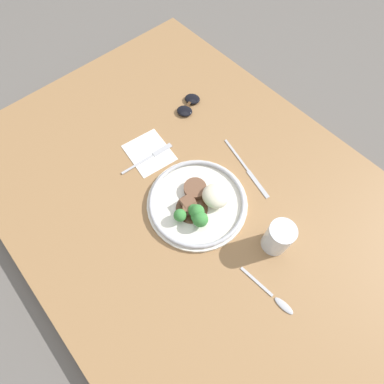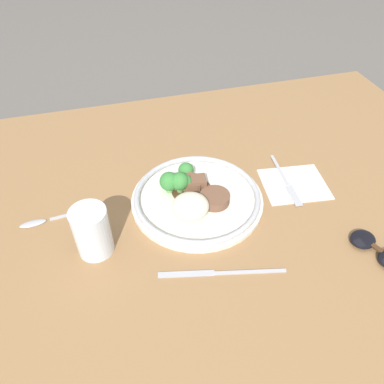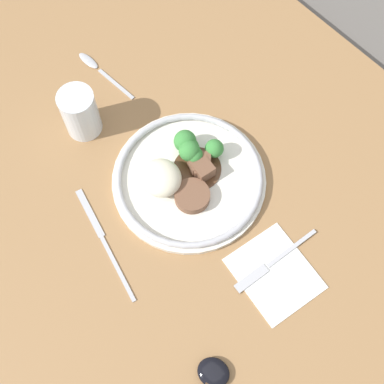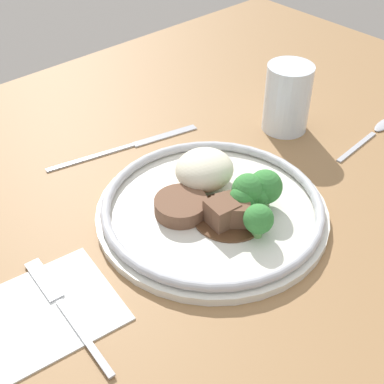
{
  "view_description": "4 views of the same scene",
  "coord_description": "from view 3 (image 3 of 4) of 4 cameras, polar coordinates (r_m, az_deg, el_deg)",
  "views": [
    {
      "loc": [
        0.29,
        -0.26,
        0.8
      ],
      "look_at": [
        0.01,
        -0.01,
        0.07
      ],
      "focal_mm": 28.0,
      "sensor_mm": 36.0,
      "label": 1
    },
    {
      "loc": [
        0.2,
        0.53,
        0.6
      ],
      "look_at": [
        0.05,
        -0.01,
        0.07
      ],
      "focal_mm": 35.0,
      "sensor_mm": 36.0,
      "label": 2
    },
    {
      "loc": [
        -0.27,
        0.25,
        0.92
      ],
      "look_at": [
        0.01,
        0.0,
        0.07
      ],
      "focal_mm": 50.0,
      "sensor_mm": 36.0,
      "label": 3
    },
    {
      "loc": [
        -0.3,
        -0.36,
        0.47
      ],
      "look_at": [
        0.02,
        -0.0,
        0.08
      ],
      "focal_mm": 50.0,
      "sensor_mm": 36.0,
      "label": 4
    }
  ],
  "objects": [
    {
      "name": "spoon",
      "position": [
        1.11,
        -10.29,
        13.05
      ],
      "size": [
        0.16,
        0.03,
        0.01
      ],
      "rotation": [
        0.0,
        0.0,
        0.08
      ],
      "color": "#ADADB2",
      "rests_on": "dining_table"
    },
    {
      "name": "napkin",
      "position": [
        0.92,
        8.8,
        -8.58
      ],
      "size": [
        0.15,
        0.13,
        0.0
      ],
      "color": "white",
      "rests_on": "dining_table"
    },
    {
      "name": "ground_plane",
      "position": [
        0.99,
        0.49,
        -1.87
      ],
      "size": [
        8.0,
        8.0,
        0.0
      ],
      "primitive_type": "plane",
      "color": "#5B5651"
    },
    {
      "name": "dining_table",
      "position": [
        0.97,
        0.5,
        -1.4
      ],
      "size": [
        1.29,
        0.94,
        0.04
      ],
      "color": "olive",
      "rests_on": "ground"
    },
    {
      "name": "fork",
      "position": [
        0.92,
        8.18,
        -7.76
      ],
      "size": [
        0.03,
        0.17,
        0.0
      ],
      "rotation": [
        0.0,
        0.0,
        1.48
      ],
      "color": "#ADADB2",
      "rests_on": "napkin"
    },
    {
      "name": "juice_glass",
      "position": [
        1.0,
        -11.79,
        8.11
      ],
      "size": [
        0.07,
        0.07,
        0.1
      ],
      "color": "yellow",
      "rests_on": "dining_table"
    },
    {
      "name": "plate",
      "position": [
        0.95,
        -0.5,
        1.78
      ],
      "size": [
        0.28,
        0.28,
        0.06
      ],
      "color": "silver",
      "rests_on": "dining_table"
    },
    {
      "name": "knife",
      "position": [
        0.94,
        -9.4,
        -5.07
      ],
      "size": [
        0.23,
        0.06,
        0.0
      ],
      "rotation": [
        0.0,
        0.0,
        -0.22
      ],
      "color": "#ADADB2",
      "rests_on": "dining_table"
    }
  ]
}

